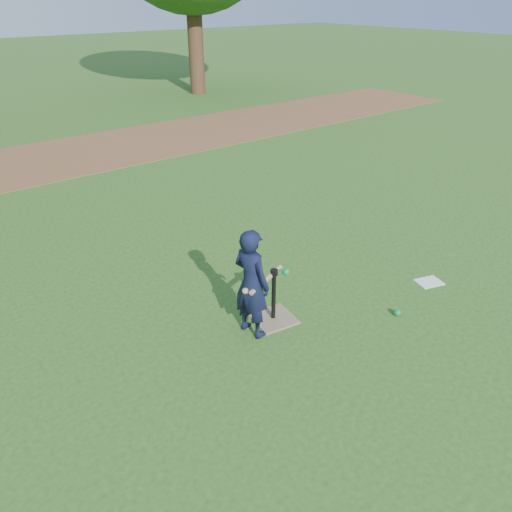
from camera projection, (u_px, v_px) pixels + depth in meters
ground at (291, 323)px, 5.34m from camera, size 80.00×80.00×0.00m
dirt_strip at (53, 159)px, 10.51m from camera, size 24.00×3.00×0.01m
child at (251, 284)px, 4.93m from camera, size 0.34×0.47×1.17m
wiffle_ball_ground at (397, 313)px, 5.44m from camera, size 0.08×0.08×0.08m
clipboard at (429, 282)px, 6.07m from camera, size 0.36×0.31×0.01m
batting_tee at (273, 311)px, 5.35m from camera, size 0.49×0.49×0.61m
swing_action at (268, 279)px, 5.05m from camera, size 0.62×0.26×0.11m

